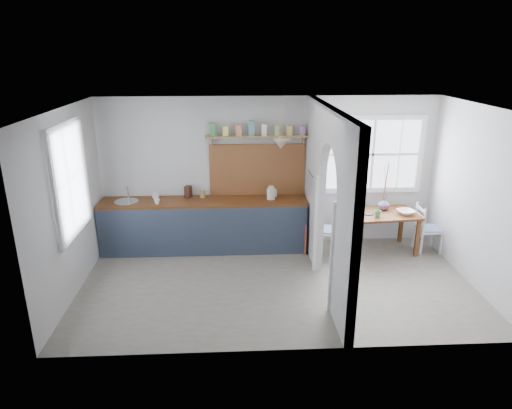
{
  "coord_description": "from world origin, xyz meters",
  "views": [
    {
      "loc": [
        -0.63,
        -6.07,
        3.34
      ],
      "look_at": [
        -0.29,
        0.47,
        1.1
      ],
      "focal_mm": 32.0,
      "sensor_mm": 36.0,
      "label": 1
    }
  ],
  "objects_px": {
    "chair_left": "(333,230)",
    "kettle": "(271,193)",
    "chair_right": "(429,228)",
    "dining_table": "(382,232)",
    "vase": "(384,204)"
  },
  "relations": [
    {
      "from": "dining_table",
      "to": "chair_left",
      "type": "distance_m",
      "value": 0.88
    },
    {
      "from": "chair_left",
      "to": "chair_right",
      "type": "height_order",
      "value": "chair_left"
    },
    {
      "from": "dining_table",
      "to": "vase",
      "type": "bearing_deg",
      "value": 67.75
    },
    {
      "from": "dining_table",
      "to": "vase",
      "type": "height_order",
      "value": "vase"
    },
    {
      "from": "dining_table",
      "to": "kettle",
      "type": "xyz_separation_m",
      "value": [
        -1.9,
        0.23,
        0.66
      ]
    },
    {
      "from": "chair_left",
      "to": "kettle",
      "type": "distance_m",
      "value": 1.22
    },
    {
      "from": "dining_table",
      "to": "chair_right",
      "type": "distance_m",
      "value": 0.8
    },
    {
      "from": "dining_table",
      "to": "chair_left",
      "type": "bearing_deg",
      "value": -179.49
    },
    {
      "from": "chair_right",
      "to": "vase",
      "type": "distance_m",
      "value": 0.87
    },
    {
      "from": "chair_left",
      "to": "chair_right",
      "type": "relative_size",
      "value": 1.05
    },
    {
      "from": "chair_left",
      "to": "kettle",
      "type": "height_order",
      "value": "kettle"
    },
    {
      "from": "dining_table",
      "to": "vase",
      "type": "distance_m",
      "value": 0.48
    },
    {
      "from": "chair_right",
      "to": "kettle",
      "type": "height_order",
      "value": "kettle"
    },
    {
      "from": "chair_left",
      "to": "vase",
      "type": "relative_size",
      "value": 4.29
    },
    {
      "from": "dining_table",
      "to": "chair_left",
      "type": "xyz_separation_m",
      "value": [
        -0.87,
        -0.08,
        0.09
      ]
    }
  ]
}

